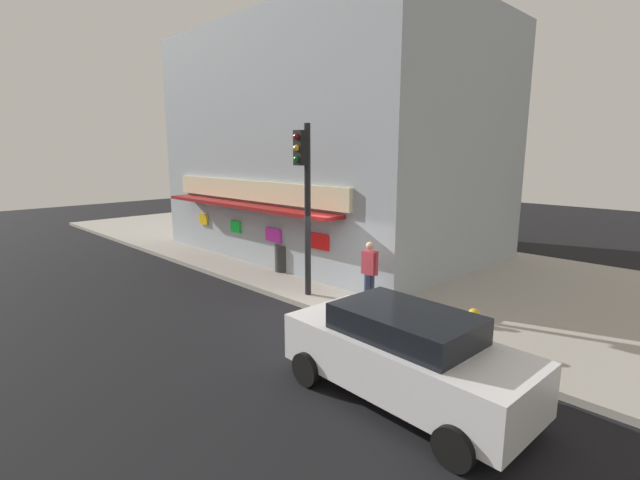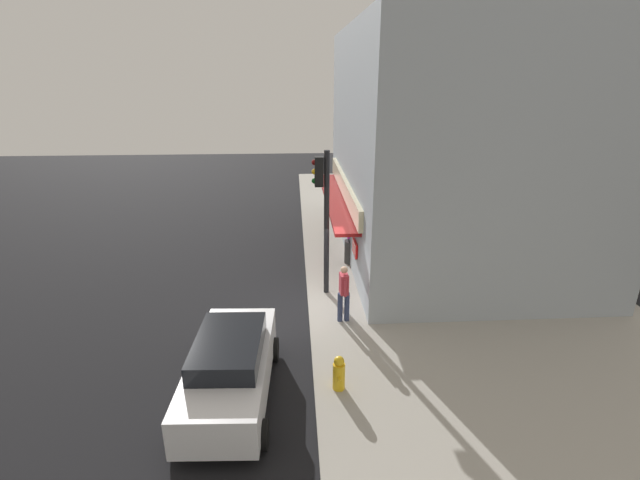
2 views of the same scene
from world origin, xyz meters
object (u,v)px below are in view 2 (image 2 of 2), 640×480
at_px(fire_hydrant, 339,373).
at_px(pedestrian, 344,291).
at_px(trash_can, 351,252).
at_px(parked_car_white, 230,367).
at_px(traffic_light, 323,205).

distance_m(fire_hydrant, pedestrian, 3.30).
relative_size(trash_can, pedestrian, 0.51).
bearing_deg(parked_car_white, pedestrian, 136.95).
xyz_separation_m(traffic_light, fire_hydrant, (5.22, 0.04, -2.74)).
xyz_separation_m(trash_can, pedestrian, (4.57, -0.80, 0.53)).
distance_m(traffic_light, fire_hydrant, 5.89).
bearing_deg(trash_can, pedestrian, -9.96).
distance_m(trash_can, pedestrian, 4.67).
bearing_deg(parked_car_white, trash_can, 153.90).
bearing_deg(trash_can, fire_hydrant, -9.17).
height_order(fire_hydrant, parked_car_white, parked_car_white).
xyz_separation_m(pedestrian, parked_car_white, (3.23, -3.02, -0.28)).
relative_size(traffic_light, trash_can, 5.27).
distance_m(traffic_light, parked_car_white, 6.31).
distance_m(traffic_light, trash_can, 3.94).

